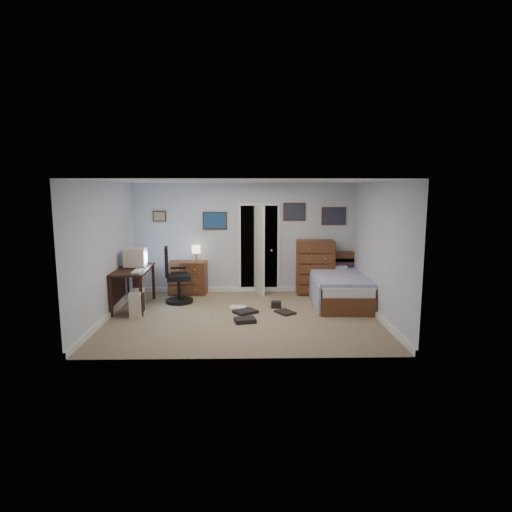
{
  "coord_description": "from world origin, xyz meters",
  "views": [
    {
      "loc": [
        0.08,
        -7.72,
        2.37
      ],
      "look_at": [
        0.25,
        0.3,
        1.1
      ],
      "focal_mm": 30.0,
      "sensor_mm": 36.0,
      "label": 1
    }
  ],
  "objects_px": {
    "office_chair": "(176,281)",
    "low_dresser": "(188,278)",
    "tall_dresser": "(315,267)",
    "computer_desk": "(128,278)",
    "bed": "(339,288)"
  },
  "relations": [
    {
      "from": "computer_desk",
      "to": "tall_dresser",
      "type": "height_order",
      "value": "tall_dresser"
    },
    {
      "from": "bed",
      "to": "low_dresser",
      "type": "bearing_deg",
      "value": 167.31
    },
    {
      "from": "tall_dresser",
      "to": "bed",
      "type": "distance_m",
      "value": 0.94
    },
    {
      "from": "office_chair",
      "to": "tall_dresser",
      "type": "bearing_deg",
      "value": 3.23
    },
    {
      "from": "computer_desk",
      "to": "office_chair",
      "type": "xyz_separation_m",
      "value": [
        0.88,
        0.35,
        -0.16
      ]
    },
    {
      "from": "office_chair",
      "to": "tall_dresser",
      "type": "relative_size",
      "value": 0.97
    },
    {
      "from": "office_chair",
      "to": "low_dresser",
      "type": "bearing_deg",
      "value": 68.38
    },
    {
      "from": "computer_desk",
      "to": "tall_dresser",
      "type": "xyz_separation_m",
      "value": [
        3.91,
        1.07,
        -0.0
      ]
    },
    {
      "from": "office_chair",
      "to": "bed",
      "type": "height_order",
      "value": "office_chair"
    },
    {
      "from": "low_dresser",
      "to": "tall_dresser",
      "type": "distance_m",
      "value": 2.89
    },
    {
      "from": "office_chair",
      "to": "tall_dresser",
      "type": "xyz_separation_m",
      "value": [
        3.03,
        0.72,
        0.16
      ]
    },
    {
      "from": "tall_dresser",
      "to": "bed",
      "type": "xyz_separation_m",
      "value": [
        0.37,
        -0.81,
        -0.3
      ]
    },
    {
      "from": "tall_dresser",
      "to": "bed",
      "type": "height_order",
      "value": "tall_dresser"
    },
    {
      "from": "low_dresser",
      "to": "tall_dresser",
      "type": "xyz_separation_m",
      "value": [
        2.88,
        -0.02,
        0.24
      ]
    },
    {
      "from": "computer_desk",
      "to": "tall_dresser",
      "type": "bearing_deg",
      "value": 13.1
    }
  ]
}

